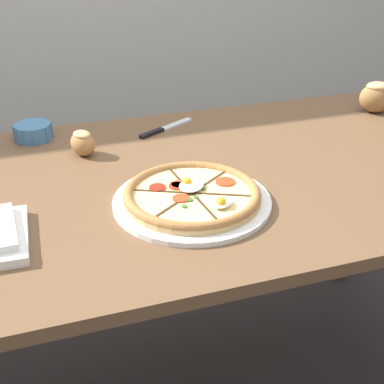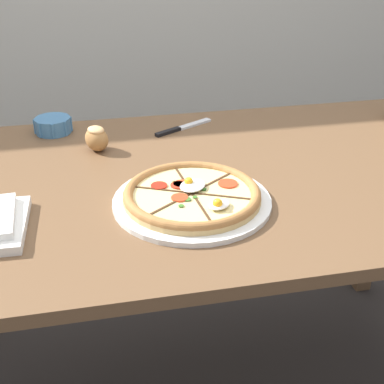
% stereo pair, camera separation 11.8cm
% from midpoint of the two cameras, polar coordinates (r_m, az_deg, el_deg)
% --- Properties ---
extents(dining_table, '(1.56, 0.89, 0.77)m').
position_cam_midpoint_polar(dining_table, '(1.37, -1.27, -1.57)').
color(dining_table, brown).
rests_on(dining_table, ground_plane).
extents(pizza, '(0.35, 0.35, 0.05)m').
position_cam_midpoint_polar(pizza, '(1.18, -2.84, -0.56)').
color(pizza, white).
rests_on(pizza, dining_table).
extents(ramekin_bowl, '(0.11, 0.11, 0.05)m').
position_cam_midpoint_polar(ramekin_bowl, '(1.60, -18.66, 6.14)').
color(ramekin_bowl, teal).
rests_on(ramekin_bowl, dining_table).
extents(bread_piece_near, '(0.09, 0.09, 0.07)m').
position_cam_midpoint_polar(bread_piece_near, '(1.46, -13.89, 5.10)').
color(bread_piece_near, '#A3703D').
rests_on(bread_piece_near, dining_table).
extents(bread_piece_mid, '(0.13, 0.11, 0.10)m').
position_cam_midpoint_polar(bread_piece_mid, '(1.80, 17.36, 9.66)').
color(bread_piece_mid, olive).
rests_on(bread_piece_mid, dining_table).
extents(knife_main, '(0.19, 0.11, 0.01)m').
position_cam_midpoint_polar(knife_main, '(1.60, -4.96, 6.76)').
color(knife_main, silver).
rests_on(knife_main, dining_table).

